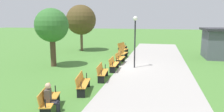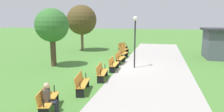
% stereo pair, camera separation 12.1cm
% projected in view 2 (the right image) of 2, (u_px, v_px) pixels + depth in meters
% --- Properties ---
extents(ground_plane, '(120.00, 120.00, 0.00)m').
position_uv_depth(ground_plane, '(118.00, 67.00, 15.56)').
color(ground_plane, '#477A33').
extents(path_paving, '(30.49, 5.02, 0.01)m').
position_uv_depth(path_paving, '(154.00, 69.00, 14.95)').
color(path_paving, '#A39E99').
rests_on(path_paving, ground).
extents(bench_0, '(1.73, 0.90, 0.89)m').
position_uv_depth(bench_0, '(123.00, 46.00, 23.40)').
color(bench_0, orange).
rests_on(bench_0, ground).
extents(bench_1, '(1.72, 0.78, 0.89)m').
position_uv_depth(bench_1, '(124.00, 49.00, 21.13)').
color(bench_1, orange).
rests_on(bench_1, ground).
extents(bench_2, '(1.71, 0.66, 0.89)m').
position_uv_depth(bench_2, '(123.00, 53.00, 18.85)').
color(bench_2, orange).
rests_on(bench_2, ground).
extents(bench_3, '(1.68, 0.54, 0.89)m').
position_uv_depth(bench_3, '(120.00, 58.00, 16.60)').
color(bench_3, orange).
rests_on(bench_3, ground).
extents(bench_4, '(1.68, 0.54, 0.89)m').
position_uv_depth(bench_4, '(113.00, 64.00, 14.39)').
color(bench_4, orange).
rests_on(bench_4, ground).
extents(bench_5, '(1.71, 0.66, 0.89)m').
position_uv_depth(bench_5, '(102.00, 72.00, 12.22)').
color(bench_5, orange).
rests_on(bench_5, ground).
extents(bench_6, '(1.72, 0.78, 0.89)m').
position_uv_depth(bench_6, '(81.00, 83.00, 10.11)').
color(bench_6, orange).
rests_on(bench_6, ground).
extents(bench_7, '(1.73, 0.90, 0.89)m').
position_uv_depth(bench_7, '(47.00, 99.00, 8.07)').
color(bench_7, orange).
rests_on(bench_7, ground).
extents(person_seated, '(0.43, 0.58, 1.20)m').
position_uv_depth(person_seated, '(49.00, 97.00, 7.81)').
color(person_seated, '#4C4238').
rests_on(person_seated, ground).
extents(tree_0, '(2.49, 2.49, 4.35)m').
position_uv_depth(tree_0, '(52.00, 26.00, 15.24)').
color(tree_0, '#4C3828').
rests_on(tree_0, ground).
extents(tree_1, '(3.30, 3.30, 5.10)m').
position_uv_depth(tree_1, '(82.00, 20.00, 22.86)').
color(tree_1, brown).
rests_on(tree_1, ground).
extents(lamp_post, '(0.32, 0.32, 3.75)m').
position_uv_depth(lamp_post, '(135.00, 32.00, 14.80)').
color(lamp_post, black).
rests_on(lamp_post, ground).
extents(kiosk, '(3.59, 3.26, 2.73)m').
position_uv_depth(kiosk, '(222.00, 43.00, 18.61)').
color(kiosk, '#4C515B').
rests_on(kiosk, ground).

